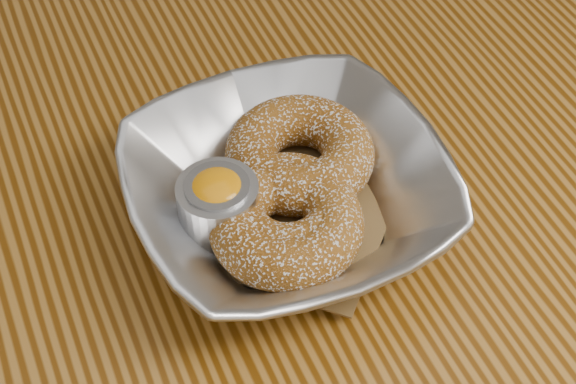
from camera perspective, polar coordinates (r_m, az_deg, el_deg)
name	(u,v)px	position (r m, az deg, el deg)	size (l,w,h in m)	color
table	(232,356)	(0.70, -3.64, -10.55)	(1.20, 0.80, 0.75)	brown
serving_bowl	(288,194)	(0.63, 0.00, -0.12)	(0.23, 0.23, 0.06)	#B9BCC1
parchment	(288,211)	(0.65, 0.00, -1.23)	(0.14, 0.14, 0.00)	brown
donut_back	(300,154)	(0.66, 0.76, 2.48)	(0.11, 0.11, 0.04)	brown
donut_front	(286,224)	(0.61, -0.12, -2.09)	(0.11, 0.11, 0.04)	brown
donut_extra	(287,212)	(0.62, -0.05, -1.27)	(0.10, 0.10, 0.04)	brown
ramekin	(218,203)	(0.62, -4.53, -0.73)	(0.06, 0.06, 0.05)	#B9BCC1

